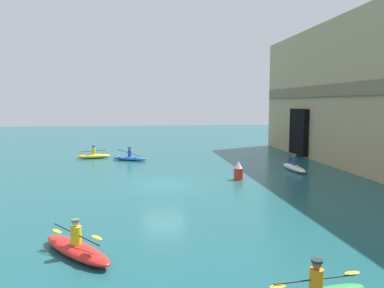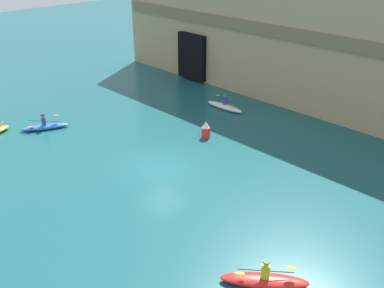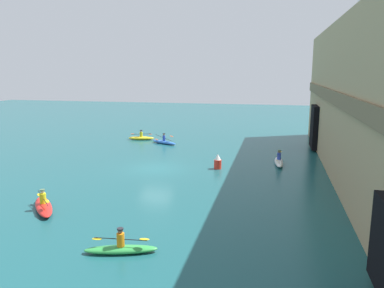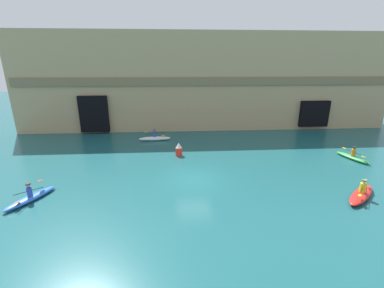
{
  "view_description": "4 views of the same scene",
  "coord_description": "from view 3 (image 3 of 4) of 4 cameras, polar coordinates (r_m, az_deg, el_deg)",
  "views": [
    {
      "loc": [
        21.99,
        -1.15,
        4.88
      ],
      "look_at": [
        -1.01,
        1.88,
        2.33
      ],
      "focal_mm": 35.0,
      "sensor_mm": 36.0,
      "label": 1
    },
    {
      "loc": [
        17.08,
        -14.44,
        12.78
      ],
      "look_at": [
        0.8,
        1.76,
        1.22
      ],
      "focal_mm": 40.0,
      "sensor_mm": 36.0,
      "label": 2
    },
    {
      "loc": [
        27.67,
        9.16,
        7.7
      ],
      "look_at": [
        -0.37,
        2.9,
        2.05
      ],
      "focal_mm": 35.0,
      "sensor_mm": 36.0,
      "label": 3
    },
    {
      "loc": [
        -1.27,
        -16.6,
        7.96
      ],
      "look_at": [
        0.02,
        2.27,
        1.89
      ],
      "focal_mm": 24.0,
      "sensor_mm": 36.0,
      "label": 4
    }
  ],
  "objects": [
    {
      "name": "ground_plane",
      "position": [
        30.14,
        -5.55,
        -3.72
      ],
      "size": [
        120.0,
        120.0,
        0.0
      ],
      "primitive_type": "plane",
      "color": "#195156"
    },
    {
      "name": "kayak_blue",
      "position": [
        40.09,
        -4.29,
        0.34
      ],
      "size": [
        2.11,
        3.27,
        1.14
      ],
      "rotation": [
        0.0,
        0.0,
        1.1
      ],
      "color": "blue",
      "rests_on": "ground"
    },
    {
      "name": "marker_buoy",
      "position": [
        29.83,
        3.94,
        -2.75
      ],
      "size": [
        0.59,
        0.59,
        1.2
      ],
      "color": "red",
      "rests_on": "ground"
    },
    {
      "name": "kayak_white",
      "position": [
        31.99,
        13.08,
        -2.6
      ],
      "size": [
        3.36,
        0.83,
        1.23
      ],
      "rotation": [
        0.0,
        0.0,
        3.2
      ],
      "color": "white",
      "rests_on": "ground"
    },
    {
      "name": "kayak_yellow",
      "position": [
        42.68,
        -7.74,
        0.96
      ],
      "size": [
        1.31,
        3.01,
        1.12
      ],
      "rotation": [
        0.0,
        0.0,
        4.88
      ],
      "color": "yellow",
      "rests_on": "ground"
    },
    {
      "name": "kayak_green",
      "position": [
        16.9,
        -10.78,
        -15.32
      ],
      "size": [
        1.49,
        3.2,
        1.14
      ],
      "rotation": [
        0.0,
        0.0,
        4.99
      ],
      "color": "green",
      "rests_on": "ground"
    },
    {
      "name": "kayak_red",
      "position": [
        22.85,
        -21.69,
        -8.75
      ],
      "size": [
        3.28,
        2.91,
        1.2
      ],
      "rotation": [
        0.0,
        0.0,
        0.69
      ],
      "color": "red",
      "rests_on": "ground"
    }
  ]
}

